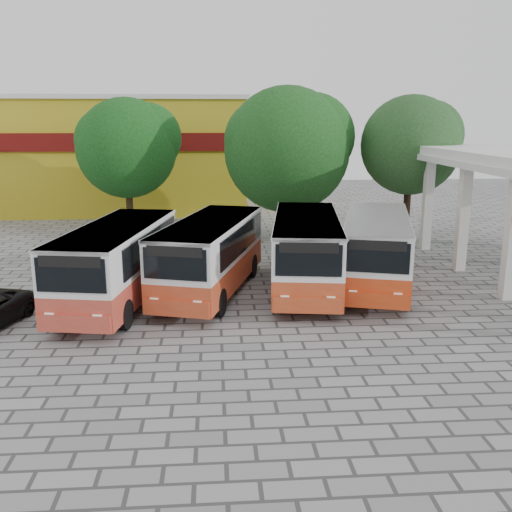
{
  "coord_description": "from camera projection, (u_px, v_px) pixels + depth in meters",
  "views": [
    {
      "loc": [
        -3.27,
        -18.34,
        6.78
      ],
      "look_at": [
        -1.68,
        3.35,
        1.5
      ],
      "focal_mm": 40.0,
      "sensor_mm": 36.0,
      "label": 1
    }
  ],
  "objects": [
    {
      "name": "bus_centre_right",
      "position": [
        306.0,
        248.0,
        22.78
      ],
      "size": [
        3.63,
        8.51,
        2.96
      ],
      "rotation": [
        0.0,
        0.0,
        -0.14
      ],
      "color": "#BA3F1A",
      "rests_on": "ground"
    },
    {
      "name": "tree_middle",
      "position": [
        288.0,
        145.0,
        31.65
      ],
      "size": [
        7.33,
        6.98,
        8.54
      ],
      "color": "black",
      "rests_on": "ground"
    },
    {
      "name": "bus_centre_left",
      "position": [
        211.0,
        252.0,
        22.33
      ],
      "size": [
        4.6,
        8.53,
        2.9
      ],
      "rotation": [
        0.0,
        0.0,
        -0.29
      ],
      "color": "#BB3E1D",
      "rests_on": "ground"
    },
    {
      "name": "bus_far_left",
      "position": [
        117.0,
        259.0,
        21.04
      ],
      "size": [
        3.85,
        8.48,
        2.93
      ],
      "rotation": [
        0.0,
        0.0,
        -0.18
      ],
      "color": "#BB3D2B",
      "rests_on": "ground"
    },
    {
      "name": "ground",
      "position": [
        312.0,
        320.0,
        19.61
      ],
      "size": [
        90.0,
        90.0,
        0.0
      ],
      "primitive_type": "plane",
      "color": "slate",
      "rests_on": "ground"
    },
    {
      "name": "shophouse_block",
      "position": [
        111.0,
        153.0,
        43.03
      ],
      "size": [
        20.4,
        10.4,
        8.3
      ],
      "color": "#AB9717",
      "rests_on": "ground"
    },
    {
      "name": "tree_right",
      "position": [
        412.0,
        142.0,
        31.55
      ],
      "size": [
        5.76,
        5.48,
        8.05
      ],
      "color": "black",
      "rests_on": "ground"
    },
    {
      "name": "bus_far_right",
      "position": [
        376.0,
        247.0,
        23.16
      ],
      "size": [
        4.56,
        8.56,
        2.91
      ],
      "rotation": [
        0.0,
        0.0,
        -0.28
      ],
      "color": "red",
      "rests_on": "ground"
    },
    {
      "name": "tree_left",
      "position": [
        128.0,
        145.0,
        33.07
      ],
      "size": [
        6.08,
        5.79,
        7.97
      ],
      "color": "#392B15",
      "rests_on": "ground"
    }
  ]
}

